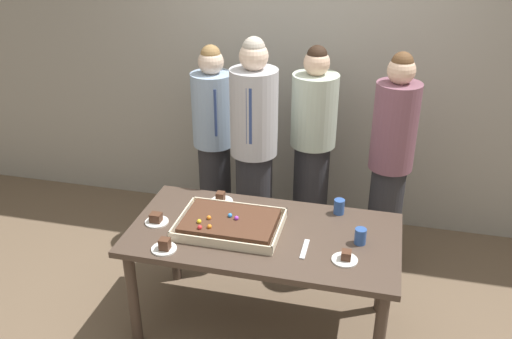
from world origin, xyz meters
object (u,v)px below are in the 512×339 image
at_px(sheet_cake, 230,224).
at_px(person_green_shirt_behind, 312,149).
at_px(plated_slice_near_left, 156,220).
at_px(plated_slice_near_right, 345,258).
at_px(person_striped_tie_right, 390,164).
at_px(drink_cup_middle, 339,207).
at_px(party_table, 264,244).
at_px(person_far_right_suit, 214,141).
at_px(cake_server_utensil, 305,249).
at_px(plated_slice_far_right, 164,246).
at_px(person_serving_front, 254,152).
at_px(plated_slice_far_left, 221,199).
at_px(drink_cup_nearest, 360,236).

xyz_separation_m(sheet_cake, person_green_shirt_behind, (0.35, 1.07, 0.08)).
height_order(sheet_cake, plated_slice_near_left, sheet_cake).
height_order(plated_slice_near_right, person_striped_tie_right, person_striped_tie_right).
bearing_deg(plated_slice_near_right, person_striped_tie_right, 78.72).
bearing_deg(drink_cup_middle, party_table, -141.67).
xyz_separation_m(plated_slice_near_left, person_green_shirt_behind, (0.83, 1.12, 0.09)).
bearing_deg(person_striped_tie_right, person_far_right_suit, -50.78).
relative_size(cake_server_utensil, person_green_shirt_behind, 0.12).
relative_size(plated_slice_far_right, person_serving_front, 0.08).
relative_size(party_table, plated_slice_far_left, 11.13).
height_order(plated_slice_near_left, person_green_shirt_behind, person_green_shirt_behind).
height_order(plated_slice_near_left, plated_slice_far_right, plated_slice_far_right).
distance_m(plated_slice_far_left, cake_server_utensil, 0.77).
height_order(drink_cup_nearest, cake_server_utensil, drink_cup_nearest).
height_order(drink_cup_middle, person_serving_front, person_serving_front).
bearing_deg(cake_server_utensil, person_striped_tie_right, 65.67).
relative_size(plated_slice_near_right, person_far_right_suit, 0.09).
height_order(party_table, person_serving_front, person_serving_front).
bearing_deg(person_serving_front, plated_slice_far_right, -16.67).
relative_size(sheet_cake, plated_slice_near_left, 4.27).
bearing_deg(sheet_cake, person_striped_tie_right, 43.06).
relative_size(party_table, drink_cup_middle, 16.69).
height_order(plated_slice_far_left, person_serving_front, person_serving_front).
bearing_deg(person_far_right_suit, person_green_shirt_behind, 67.48).
bearing_deg(drink_cup_nearest, party_table, -178.36).
xyz_separation_m(drink_cup_nearest, person_serving_front, (-0.84, 0.75, 0.13)).
height_order(sheet_cake, person_far_right_suit, person_far_right_suit).
distance_m(drink_cup_nearest, person_striped_tie_right, 0.87).
distance_m(person_striped_tie_right, person_far_right_suit, 1.40).
height_order(person_serving_front, person_far_right_suit, person_serving_front).
height_order(plated_slice_near_right, plated_slice_far_right, plated_slice_far_right).
distance_m(drink_cup_middle, person_green_shirt_behind, 0.78).
bearing_deg(plated_slice_near_left, drink_cup_middle, 19.43).
distance_m(party_table, plated_slice_far_left, 0.48).
xyz_separation_m(party_table, person_far_right_suit, (-0.66, 1.06, 0.19)).
bearing_deg(person_far_right_suit, plated_slice_far_left, -1.47).
bearing_deg(plated_slice_far_left, plated_slice_near_right, -28.27).
bearing_deg(person_green_shirt_behind, plated_slice_far_left, -15.17).
bearing_deg(drink_cup_middle, person_striped_tie_right, 60.46).
distance_m(drink_cup_nearest, drink_cup_middle, 0.36).
xyz_separation_m(plated_slice_far_left, drink_cup_middle, (0.79, 0.04, 0.03)).
relative_size(drink_cup_nearest, person_striped_tie_right, 0.06).
height_order(plated_slice_near_left, drink_cup_nearest, drink_cup_nearest).
bearing_deg(person_striped_tie_right, drink_cup_nearest, 37.52).
xyz_separation_m(sheet_cake, cake_server_utensil, (0.49, -0.12, -0.03)).
height_order(plated_slice_far_left, person_striped_tie_right, person_striped_tie_right).
bearing_deg(plated_slice_near_left, party_table, 4.64).
distance_m(plated_slice_near_left, plated_slice_near_right, 1.21).
xyz_separation_m(plated_slice_far_left, person_striped_tie_right, (1.09, 0.57, 0.12)).
distance_m(sheet_cake, person_far_right_suit, 1.16).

